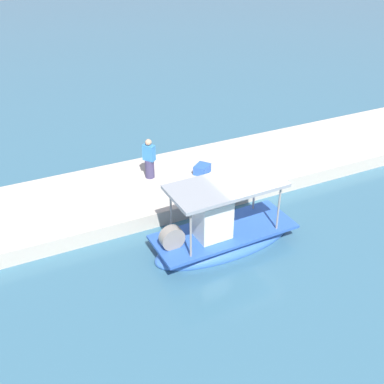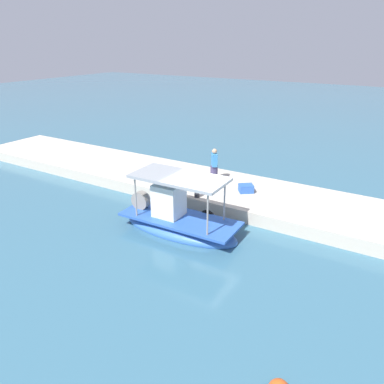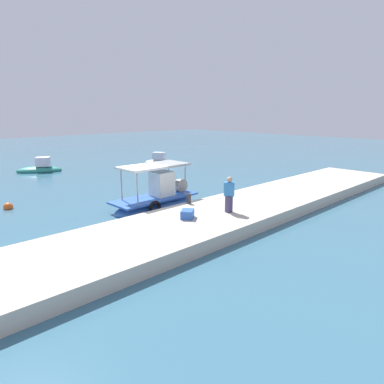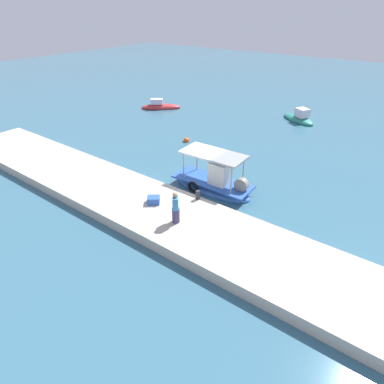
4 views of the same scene
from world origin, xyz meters
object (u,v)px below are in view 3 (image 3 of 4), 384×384
(moored_boat_far, at_px, (40,169))
(cargo_crate, at_px, (187,214))
(marker_buoy, at_px, (8,207))
(fisherman_near_bollard, at_px, (229,196))
(main_fishing_boat, at_px, (156,199))
(moored_boat_near, at_px, (162,162))
(mooring_bollard, at_px, (189,199))

(moored_boat_far, bearing_deg, cargo_crate, -91.63)
(marker_buoy, bearing_deg, fisherman_near_bollard, -54.93)
(marker_buoy, bearing_deg, cargo_crate, -62.23)
(main_fishing_boat, distance_m, moored_boat_near, 15.98)
(fisherman_near_bollard, bearing_deg, moored_boat_far, 94.13)
(mooring_bollard, distance_m, cargo_crate, 2.45)
(mooring_bollard, bearing_deg, cargo_crate, -133.92)
(cargo_crate, height_order, moored_boat_far, moored_boat_far)
(fisherman_near_bollard, bearing_deg, mooring_bollard, 99.18)
(cargo_crate, bearing_deg, fisherman_near_bollard, -16.89)
(main_fishing_boat, height_order, mooring_bollard, main_fishing_boat)
(mooring_bollard, bearing_deg, fisherman_near_bollard, -80.82)
(fisherman_near_bollard, relative_size, moored_boat_far, 0.41)
(fisherman_near_bollard, xyz_separation_m, moored_boat_near, (9.28, 17.04, -1.15))
(mooring_bollard, bearing_deg, main_fishing_boat, 100.31)
(fisherman_near_bollard, relative_size, moored_boat_near, 0.42)
(fisherman_near_bollard, distance_m, mooring_bollard, 2.48)
(moored_boat_near, bearing_deg, marker_buoy, -156.59)
(main_fishing_boat, relative_size, moored_boat_far, 1.26)
(marker_buoy, height_order, moored_boat_far, moored_boat_far)
(mooring_bollard, relative_size, cargo_crate, 0.78)
(fisherman_near_bollard, height_order, moored_boat_near, fisherman_near_bollard)
(main_fishing_boat, bearing_deg, cargo_crate, -107.82)
(mooring_bollard, distance_m, marker_buoy, 10.10)
(main_fishing_boat, distance_m, marker_buoy, 8.21)
(main_fishing_boat, relative_size, moored_boat_near, 1.29)
(fisherman_near_bollard, distance_m, moored_boat_near, 19.44)
(mooring_bollard, height_order, moored_boat_near, moored_boat_near)
(mooring_bollard, relative_size, marker_buoy, 1.04)
(cargo_crate, xyz_separation_m, moored_boat_far, (0.58, 20.25, -0.54))
(marker_buoy, relative_size, moored_boat_near, 0.12)
(main_fishing_boat, distance_m, fisherman_near_bollard, 4.80)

